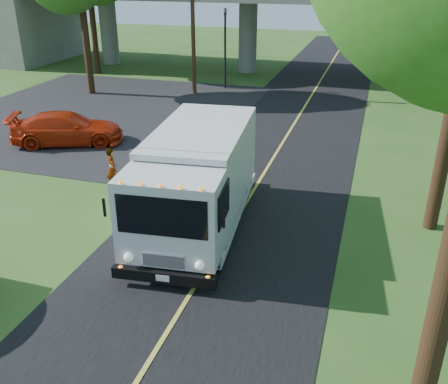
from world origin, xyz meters
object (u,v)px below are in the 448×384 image
at_px(step_van, 197,178).
at_px(pedestrian, 112,169).
at_px(traffic_signal, 225,40).
at_px(red_sedan, 67,128).
at_px(utility_pole, 193,20).

distance_m(step_van, pedestrian, 4.56).
distance_m(traffic_signal, red_sedan, 13.98).
distance_m(step_van, red_sedan, 10.54).
xyz_separation_m(red_sedan, pedestrian, (4.60, -4.07, 0.08)).
bearing_deg(traffic_signal, pedestrian, -87.23).
bearing_deg(pedestrian, utility_pole, -38.80).
height_order(step_van, pedestrian, step_van).
height_order(traffic_signal, pedestrian, traffic_signal).
bearing_deg(step_van, pedestrian, 150.08).
bearing_deg(red_sedan, traffic_signal, -38.74).
xyz_separation_m(utility_pole, red_sedan, (-2.27, -11.24, -3.85)).
relative_size(step_van, red_sedan, 1.51).
height_order(red_sedan, pedestrian, pedestrian).
relative_size(traffic_signal, red_sedan, 1.01).
relative_size(traffic_signal, step_van, 0.67).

